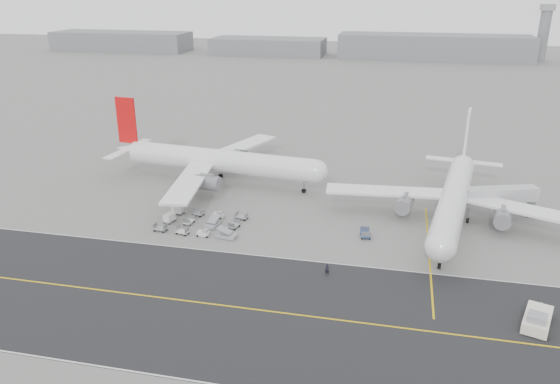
% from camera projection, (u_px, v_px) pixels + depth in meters
% --- Properties ---
extents(ground, '(700.00, 700.00, 0.00)m').
position_uv_depth(ground, '(252.00, 249.00, 94.42)').
color(ground, gray).
rests_on(ground, ground).
extents(taxiway, '(220.00, 59.00, 0.03)m').
position_uv_depth(taxiway, '(252.00, 309.00, 77.04)').
color(taxiway, '#252527').
rests_on(taxiway, ground).
extents(horizon_buildings, '(520.00, 28.00, 28.00)m').
position_uv_depth(horizon_buildings, '(415.00, 59.00, 325.05)').
color(horizon_buildings, gray).
rests_on(horizon_buildings, ground).
extents(control_tower, '(7.00, 7.00, 31.25)m').
position_uv_depth(control_tower, '(544.00, 32.00, 309.62)').
color(control_tower, gray).
rests_on(control_tower, ground).
extents(airliner_a, '(52.67, 51.83, 18.19)m').
position_uv_depth(airliner_a, '(215.00, 160.00, 123.84)').
color(airliner_a, white).
rests_on(airliner_a, ground).
extents(airliner_b, '(49.22, 50.13, 17.39)m').
position_uv_depth(airliner_b, '(454.00, 197.00, 103.54)').
color(airliner_b, white).
rests_on(airliner_b, ground).
extents(pushback_tug, '(5.15, 8.89, 2.52)m').
position_uv_depth(pushback_tug, '(537.00, 319.00, 72.91)').
color(pushback_tug, white).
rests_on(pushback_tug, ground).
extents(jet_bridge, '(16.58, 8.03, 6.24)m').
position_uv_depth(jet_bridge, '(499.00, 196.00, 105.77)').
color(jet_bridge, gray).
rests_on(jet_bridge, ground).
extents(gse_cluster, '(22.66, 18.68, 1.81)m').
position_uv_depth(gse_cluster, '(201.00, 225.00, 103.53)').
color(gse_cluster, '#9E9FA4').
rests_on(gse_cluster, ground).
extents(stray_dolly, '(2.10, 2.91, 1.63)m').
position_uv_depth(stray_dolly, '(365.00, 237.00, 98.72)').
color(stray_dolly, silver).
rests_on(stray_dolly, ground).
extents(ground_crew_a, '(0.80, 0.61, 1.96)m').
position_uv_depth(ground_crew_a, '(327.00, 270.00, 85.58)').
color(ground_crew_a, black).
rests_on(ground_crew_a, ground).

